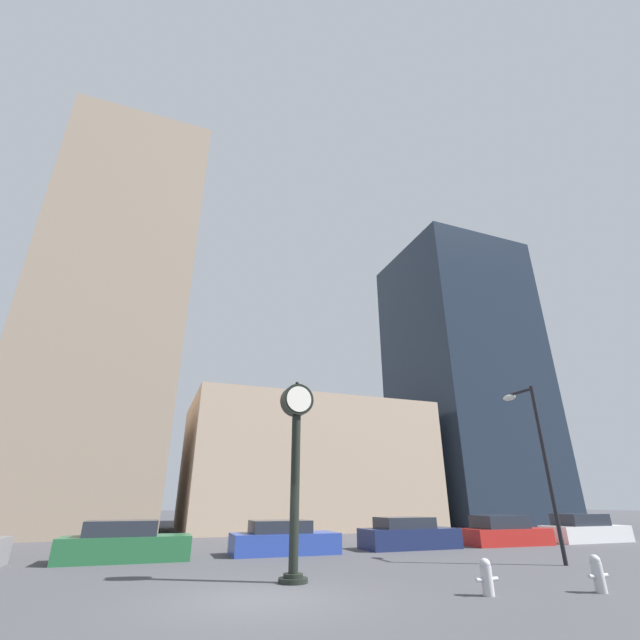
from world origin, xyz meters
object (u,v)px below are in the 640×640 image
at_px(street_clock, 296,452).
at_px(fire_hydrant_far, 598,573).
at_px(street_lamp_right, 533,441).
at_px(car_white, 584,530).
at_px(car_blue, 284,540).
at_px(car_red, 503,533).
at_px(fire_hydrant_near, 487,576).
at_px(car_green, 125,544).
at_px(car_navy, 408,535).

bearing_deg(street_clock, fire_hydrant_far, -31.04).
distance_m(street_clock, street_lamp_right, 9.63).
height_order(car_white, fire_hydrant_far, car_white).
bearing_deg(car_blue, car_red, 0.99).
xyz_separation_m(car_blue, car_white, (16.63, -0.24, 0.03)).
height_order(car_white, street_lamp_right, street_lamp_right).
xyz_separation_m(fire_hydrant_near, fire_hydrant_far, (2.74, -0.67, 0.02)).
height_order(car_blue, street_lamp_right, street_lamp_right).
relative_size(car_green, car_red, 1.03).
xyz_separation_m(car_navy, car_red, (5.30, -0.20, -0.00)).
bearing_deg(car_navy, car_white, -1.02).
height_order(car_blue, car_red, car_red).
bearing_deg(street_lamp_right, car_white, 34.27).
bearing_deg(car_green, fire_hydrant_far, -41.39).
distance_m(car_white, street_lamp_right, 11.02).
bearing_deg(car_white, car_navy, 179.65).
relative_size(street_clock, car_white, 1.18).
bearing_deg(car_red, street_clock, -151.22).
bearing_deg(fire_hydrant_near, fire_hydrant_far, -13.76).
bearing_deg(street_lamp_right, car_blue, 142.63).
relative_size(car_red, car_white, 0.95).
height_order(car_blue, car_navy, car_navy).
relative_size(car_green, car_blue, 1.03).
bearing_deg(car_red, car_green, -177.28).
xyz_separation_m(car_white, street_lamp_right, (-8.62, -5.88, 3.54)).
bearing_deg(car_white, car_red, -179.77).
relative_size(fire_hydrant_far, street_lamp_right, 0.13).
distance_m(car_navy, street_lamp_right, 7.41).
bearing_deg(street_lamp_right, car_red, 61.38).
relative_size(street_clock, car_red, 1.25).
xyz_separation_m(car_white, fire_hydrant_near, (-14.53, -9.35, -0.18)).
bearing_deg(fire_hydrant_far, street_clock, 148.96).
bearing_deg(car_navy, fire_hydrant_near, -111.24).
height_order(car_red, fire_hydrant_near, car_red).
distance_m(car_navy, fire_hydrant_near, 10.39).
relative_size(car_red, fire_hydrant_far, 5.45).
relative_size(car_navy, street_lamp_right, 0.73).
bearing_deg(car_blue, car_green, -177.38).
distance_m(car_green, street_lamp_right, 15.67).
bearing_deg(car_blue, fire_hydrant_near, -75.91).
bearing_deg(car_red, street_lamp_right, -115.75).
bearing_deg(car_green, street_lamp_right, -21.52).
distance_m(car_blue, street_lamp_right, 10.69).
height_order(car_white, fire_hydrant_near, car_white).
bearing_deg(street_lamp_right, fire_hydrant_near, -149.50).
distance_m(street_clock, car_red, 14.56).
bearing_deg(street_clock, car_navy, 40.46).
bearing_deg(car_white, fire_hydrant_far, -138.39).
bearing_deg(fire_hydrant_near, street_clock, 139.09).
bearing_deg(car_blue, car_white, 0.90).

